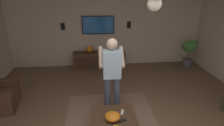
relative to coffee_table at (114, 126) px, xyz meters
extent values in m
cube|color=#BCA893|center=(3.71, -0.17, 1.09)|extent=(0.10, 6.60, 2.77)
cube|color=#472D1E|center=(1.55, 2.52, -0.02)|extent=(0.25, 0.81, 0.56)
cube|color=#422B1C|center=(0.00, 0.00, 0.05)|extent=(1.00, 0.80, 0.10)
cylinder|color=#422B1C|center=(0.42, -0.32, -0.15)|extent=(0.07, 0.07, 0.30)
cylinder|color=#422B1C|center=(0.42, 0.32, -0.15)|extent=(0.07, 0.07, 0.30)
cube|color=#422B1C|center=(3.38, 0.13, -0.02)|extent=(0.44, 1.70, 0.55)
cube|color=#352216|center=(3.16, 0.13, -0.02)|extent=(0.01, 1.56, 0.39)
cube|color=black|center=(3.62, 0.13, 1.12)|extent=(0.05, 1.05, 0.59)
cube|color=#2059A0|center=(3.60, 0.13, 1.12)|extent=(0.01, 0.99, 0.53)
cylinder|color=#4C5166|center=(0.87, -0.15, 0.11)|extent=(0.14, 0.14, 0.82)
cylinder|color=#4C5166|center=(0.88, 0.05, 0.11)|extent=(0.14, 0.14, 0.82)
cube|color=silver|center=(0.87, -0.05, 0.81)|extent=(0.23, 0.37, 0.58)
sphere|color=beige|center=(0.87, -0.05, 1.23)|extent=(0.22, 0.22, 0.22)
cylinder|color=beige|center=(1.05, -0.28, 0.90)|extent=(0.48, 0.10, 0.37)
cylinder|color=beige|center=(1.06, 0.16, 0.90)|extent=(0.48, 0.10, 0.37)
cube|color=white|center=(1.25, -0.06, 0.80)|extent=(0.04, 0.05, 0.16)
cylinder|color=#4C4C51|center=(3.21, -2.92, -0.17)|extent=(0.30, 0.30, 0.26)
cylinder|color=brown|center=(3.21, -2.92, 0.17)|extent=(0.04, 0.04, 0.42)
sphere|color=#3D7F38|center=(3.14, -3.00, 0.52)|extent=(0.26, 0.26, 0.26)
sphere|color=#3D7F38|center=(3.30, -2.85, 0.39)|extent=(0.25, 0.25, 0.25)
sphere|color=#3D7F38|center=(3.16, -2.88, 0.43)|extent=(0.37, 0.37, 0.37)
ellipsoid|color=orange|center=(0.06, 0.02, 0.17)|extent=(0.27, 0.27, 0.12)
cube|color=white|center=(0.22, -0.17, 0.12)|extent=(0.16, 0.08, 0.02)
cube|color=black|center=(-0.01, -0.13, 0.12)|extent=(0.09, 0.16, 0.02)
cube|color=slate|center=(0.03, -0.05, 0.12)|extent=(0.07, 0.16, 0.02)
sphere|color=orange|center=(3.43, 0.43, 0.36)|extent=(0.22, 0.22, 0.22)
cube|color=black|center=(3.63, -0.90, 1.10)|extent=(0.06, 0.12, 0.22)
cube|color=black|center=(3.63, 1.27, 1.09)|extent=(0.06, 0.12, 0.22)
sphere|color=silver|center=(-0.53, -0.38, 2.07)|extent=(0.16, 0.16, 0.16)
camera|label=1|loc=(-2.66, 0.31, 2.23)|focal=30.49mm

